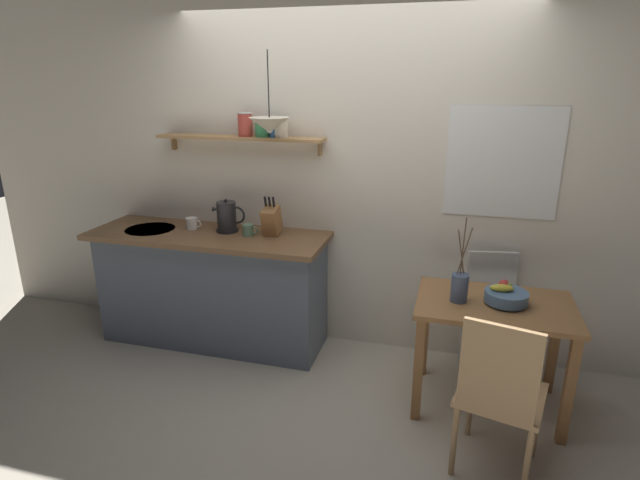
% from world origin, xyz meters
% --- Properties ---
extents(ground_plane, '(14.00, 14.00, 0.00)m').
position_xyz_m(ground_plane, '(0.00, 0.00, 0.00)').
color(ground_plane, '#BCB29E').
extents(back_wall, '(6.80, 0.11, 2.70)m').
position_xyz_m(back_wall, '(0.20, 0.65, 1.35)').
color(back_wall, silver).
rests_on(back_wall, ground_plane).
extents(kitchen_counter, '(1.83, 0.63, 0.91)m').
position_xyz_m(kitchen_counter, '(-1.00, 0.32, 0.46)').
color(kitchen_counter, slate).
rests_on(kitchen_counter, ground_plane).
extents(wall_shelf, '(1.29, 0.20, 0.31)m').
position_xyz_m(wall_shelf, '(-0.68, 0.49, 1.66)').
color(wall_shelf, tan).
extents(dining_table, '(0.94, 0.63, 0.73)m').
position_xyz_m(dining_table, '(1.08, 0.00, 0.60)').
color(dining_table, '#9E6B3D').
rests_on(dining_table, ground_plane).
extents(dining_chair_near, '(0.51, 0.51, 0.94)m').
position_xyz_m(dining_chair_near, '(1.09, -0.64, 0.52)').
color(dining_chair_near, tan).
rests_on(dining_chair_near, ground_plane).
extents(dining_chair_far, '(0.45, 0.45, 0.88)m').
position_xyz_m(dining_chair_far, '(1.10, 0.41, 0.49)').
color(dining_chair_far, silver).
rests_on(dining_chair_far, ground_plane).
extents(fruit_bowl, '(0.26, 0.26, 0.14)m').
position_xyz_m(fruit_bowl, '(1.14, 0.00, 0.78)').
color(fruit_bowl, '#51759E').
rests_on(fruit_bowl, dining_table).
extents(twig_vase, '(0.10, 0.10, 0.53)m').
position_xyz_m(twig_vase, '(0.86, -0.04, 0.82)').
color(twig_vase, '#475675').
rests_on(twig_vase, dining_table).
extents(electric_kettle, '(0.26, 0.17, 0.26)m').
position_xyz_m(electric_kettle, '(-0.87, 0.38, 1.03)').
color(electric_kettle, black).
rests_on(electric_kettle, kitchen_counter).
extents(knife_block, '(0.11, 0.19, 0.30)m').
position_xyz_m(knife_block, '(-0.51, 0.37, 1.03)').
color(knife_block, '#9E6B3D').
rests_on(knife_block, kitchen_counter).
extents(coffee_mug_by_sink, '(0.13, 0.09, 0.09)m').
position_xyz_m(coffee_mug_by_sink, '(-1.16, 0.36, 0.96)').
color(coffee_mug_by_sink, white).
rests_on(coffee_mug_by_sink, kitchen_counter).
extents(coffee_mug_spare, '(0.12, 0.08, 0.09)m').
position_xyz_m(coffee_mug_spare, '(-0.67, 0.32, 0.96)').
color(coffee_mug_spare, slate).
rests_on(coffee_mug_spare, kitchen_counter).
extents(pendant_lamp, '(0.28, 0.28, 0.54)m').
position_xyz_m(pendant_lamp, '(-0.47, 0.29, 1.73)').
color(pendant_lamp, black).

